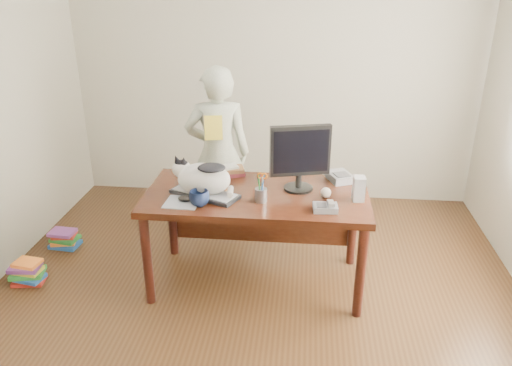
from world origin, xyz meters
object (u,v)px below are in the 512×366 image
object	(u,v)px
phone	(326,207)
baseball	(326,193)
cat	(202,177)
coffee_mug	(199,198)
mouse	(186,198)
calculator	(340,177)
person	(218,154)
monitor	(300,155)
book_pile_b	(64,239)
pen_cup	(261,193)
keyboard	(205,194)
book_pile_a	(28,272)
speaker	(359,189)
book_stack	(231,171)
desk	(258,207)

from	to	relation	value
phone	baseball	size ratio (longest dim) A/B	2.28
cat	coffee_mug	xyz separation A→B (m)	(0.01, -0.17, -0.09)
mouse	calculator	size ratio (longest dim) A/B	0.43
person	monitor	bearing A→B (deg)	125.75
monitor	book_pile_b	distance (m)	2.25
monitor	pen_cup	bearing A→B (deg)	-154.64
keyboard	book_pile_b	size ratio (longest dim) A/B	2.05
monitor	book_pile_a	bearing A→B (deg)	173.26
phone	person	distance (m)	1.33
speaker	book_pile_a	bearing A→B (deg)	179.80
monitor	mouse	xyz separation A→B (m)	(-0.78, -0.28, -0.25)
speaker	book_pile_a	size ratio (longest dim) A/B	0.65
monitor	calculator	size ratio (longest dim) A/B	1.95
calculator	book_pile_a	xyz separation A→B (m)	(-2.36, -0.50, -0.69)
baseball	book_pile_b	size ratio (longest dim) A/B	0.29
keyboard	cat	world-z (taller)	cat
book_pile_b	coffee_mug	bearing A→B (deg)	-23.66
phone	speaker	bearing A→B (deg)	35.67
baseball	person	distance (m)	1.19
monitor	coffee_mug	distance (m)	0.78
coffee_mug	person	xyz separation A→B (m)	(-0.04, 0.99, -0.04)
book_stack	person	distance (m)	0.46
mouse	phone	xyz separation A→B (m)	(0.96, -0.04, 0.00)
keyboard	phone	size ratio (longest dim) A/B	3.15
cat	calculator	xyz separation A→B (m)	(0.98, 0.37, -0.11)
desk	speaker	distance (m)	0.76
coffee_mug	speaker	size ratio (longest dim) A/B	0.78
pen_cup	speaker	world-z (taller)	pen_cup
cat	book_pile_b	bearing A→B (deg)	-173.89
baseball	speaker	bearing A→B (deg)	-6.11
desk	mouse	bearing A→B (deg)	-150.20
desk	book_stack	xyz separation A→B (m)	(-0.24, 0.24, 0.18)
mouse	cat	bearing A→B (deg)	53.14
mouse	book_pile_b	bearing A→B (deg)	158.91
book_stack	book_pile_b	size ratio (longest dim) A/B	0.97
cat	book_pile_b	xyz separation A→B (m)	(-1.34, 0.43, -0.82)
coffee_mug	book_stack	xyz separation A→B (m)	(0.13, 0.56, -0.02)
monitor	speaker	world-z (taller)	monitor
keyboard	person	distance (m)	0.83
pen_cup	mouse	xyz separation A→B (m)	(-0.52, -0.06, -0.04)
keyboard	phone	xyz separation A→B (m)	(0.85, -0.15, 0.01)
keyboard	book_stack	world-z (taller)	book_stack
keyboard	person	bearing A→B (deg)	117.02
pen_cup	speaker	distance (m)	0.68
book_pile_a	book_pile_b	xyz separation A→B (m)	(0.03, 0.55, -0.02)
phone	coffee_mug	bearing A→B (deg)	177.38
pen_cup	baseball	xyz separation A→B (m)	(0.45, 0.11, -0.02)
keyboard	calculator	world-z (taller)	calculator
cat	person	size ratio (longest dim) A/B	0.31
coffee_mug	person	distance (m)	0.99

